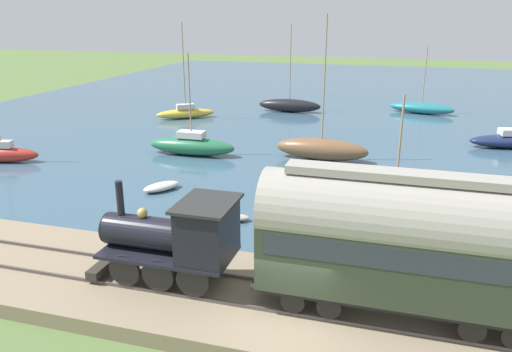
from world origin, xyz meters
name	(u,v)px	position (x,y,z in m)	size (l,w,h in m)	color
ground_plane	(290,334)	(0.00, 0.00, 0.00)	(200.00, 200.00, 0.00)	#516B38
harbor_water	(375,101)	(44.22, 0.00, 0.00)	(80.00, 80.00, 0.01)	#38566B
rail_embankment	(297,308)	(1.03, 0.00, 0.28)	(5.78, 56.00, 0.67)	#84755B
steam_locomotive	(179,235)	(1.03, 4.11, 2.38)	(2.32, 5.11, 3.43)	black
passenger_coach	(405,239)	(1.03, -3.17, 3.19)	(2.38, 8.95, 4.59)	black
sailboat_black	(289,105)	(35.49, 7.93, 0.67)	(1.60, 6.29, 8.48)	black
sailboat_teal	(421,108)	(38.30, -4.74, 0.55)	(2.98, 6.42, 6.52)	#1E707A
sailboat_navy	(511,140)	(26.50, -10.78, 0.55)	(3.07, 6.26, 6.02)	#192347
sailboat_brown	(322,149)	(19.42, 2.14, 0.77)	(1.99, 6.35, 9.43)	brown
sailboat_green	(192,145)	(18.13, 11.05, 0.69)	(1.78, 6.29, 7.00)	#236B42
sailboat_gray	(394,206)	(10.53, -2.84, 0.60)	(1.52, 3.91, 6.00)	gray
sailboat_red	(2,153)	(12.97, 22.45, 0.59)	(2.26, 4.97, 6.30)	#B72D23
sailboat_yellow	(186,112)	(29.64, 16.61, 0.56)	(4.08, 5.24, 8.70)	gold
rowboat_far_out	(162,187)	(10.84, 9.77, 0.23)	(2.37, 2.03, 0.44)	beige
rowboat_off_pier	(227,218)	(7.77, 4.79, 0.19)	(1.25, 2.26, 0.36)	#B7B2A3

